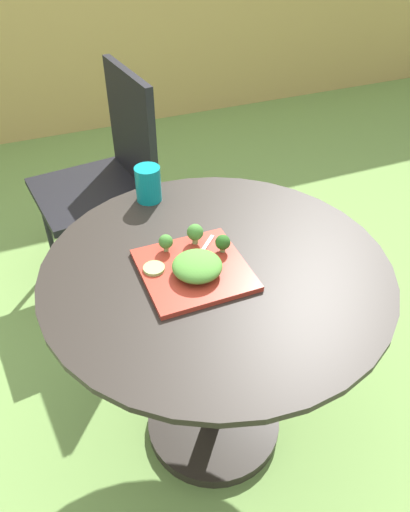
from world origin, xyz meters
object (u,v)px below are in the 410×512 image
object	(u,v)px
patio_chair	(110,167)
drinking_glass	(148,186)
salad_plate	(193,269)
fork	(199,256)

from	to	relation	value
patio_chair	drinking_glass	world-z (taller)	patio_chair
salad_plate	fork	world-z (taller)	fork
salad_plate	drinking_glass	world-z (taller)	drinking_glass
patio_chair	fork	world-z (taller)	patio_chair
drinking_glass	fork	size ratio (longest dim) A/B	0.87
drinking_glass	salad_plate	bearing A→B (deg)	-89.45
fork	salad_plate	bearing A→B (deg)	-132.22
patio_chair	drinking_glass	distance (m)	0.62
salad_plate	fork	size ratio (longest dim) A/B	2.09
patio_chair	salad_plate	size ratio (longest dim) A/B	3.53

